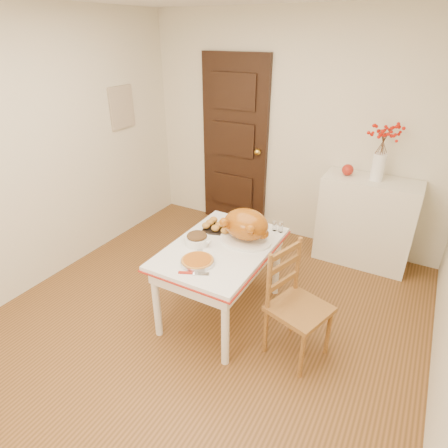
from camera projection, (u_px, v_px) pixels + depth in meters
The scene contains 18 objects.
floor at pixel (199, 329), 3.20m from camera, with size 3.50×4.00×0.00m, color #513516.
wall_back at pixel (292, 133), 4.17m from camera, with size 3.50×0.00×2.50m, color beige.
wall_left at pixel (31, 157), 3.38m from camera, with size 0.00×4.00×2.50m, color beige.
door_back at pixel (235, 144), 4.55m from camera, with size 0.85×0.06×2.06m, color black.
photo_board at pixel (122, 107), 4.19m from camera, with size 0.03×0.35×0.45m, color beige.
sideboard at pixel (365, 222), 3.95m from camera, with size 0.94×0.42×0.94m, color silver.
kitchen_table at pixel (221, 280), 3.24m from camera, with size 0.79×1.15×0.69m, color white, non-canonical shape.
chair_oak at pixel (300, 307), 2.77m from camera, with size 0.40×0.40×0.90m, color #9E6A2C, non-canonical shape.
berry_vase at pixel (381, 153), 3.59m from camera, with size 0.29×0.29×0.56m, color white, non-canonical shape.
apple at pixel (348, 170), 3.82m from camera, with size 0.12×0.12×0.12m, color maroon.
turkey_platter at pixel (246, 226), 3.09m from camera, with size 0.45×0.36×0.28m, color #A05316, non-canonical shape.
pumpkin_pie at pixel (197, 261), 2.83m from camera, with size 0.26×0.26×0.05m, color #9E4F12.
stuffing_dish at pixel (197, 239), 3.09m from camera, with size 0.25×0.20×0.10m, color #382913, non-canonical shape.
rolls_tray at pixel (219, 226), 3.32m from camera, with size 0.27×0.22×0.07m, color #AF712F, non-canonical shape.
pie_server at pixel (194, 273), 2.72m from camera, with size 0.22×0.06×0.01m, color silver, non-canonical shape.
carving_knife at pixel (200, 250), 3.01m from camera, with size 0.27×0.06×0.01m, color silver, non-canonical shape.
drinking_glass at pixel (255, 220), 3.37m from camera, with size 0.07×0.07×0.12m, color white.
shaker_pair at pixel (278, 226), 3.29m from camera, with size 0.10×0.04×0.09m, color white, non-canonical shape.
Camera 1 is at (1.37, -2.02, 2.26)m, focal length 30.10 mm.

